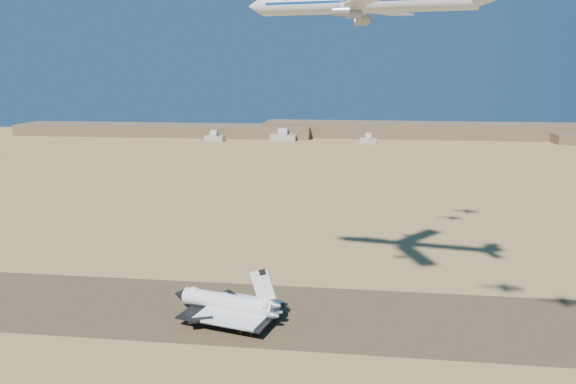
# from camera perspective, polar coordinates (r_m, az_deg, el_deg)

# --- Properties ---
(ground) EXTENTS (1200.00, 1200.00, 0.00)m
(ground) POSITION_cam_1_polar(r_m,az_deg,el_deg) (194.36, -2.61, -12.16)
(ground) COLOR tan
(ground) RESTS_ON ground
(runway) EXTENTS (600.00, 50.00, 0.06)m
(runway) POSITION_cam_1_polar(r_m,az_deg,el_deg) (194.35, -2.61, -12.15)
(runway) COLOR brown
(runway) RESTS_ON ground
(ridgeline) EXTENTS (960.00, 90.00, 18.00)m
(ridgeline) POSITION_cam_1_polar(r_m,az_deg,el_deg) (706.26, 10.17, 6.03)
(ridgeline) COLOR brown
(ridgeline) RESTS_ON ground
(hangars) EXTENTS (200.50, 29.50, 30.00)m
(hangars) POSITION_cam_1_polar(r_m,az_deg,el_deg) (664.05, -0.91, 5.60)
(hangars) COLOR #9D9A8B
(hangars) RESTS_ON ground
(shuttle) EXTENTS (39.27, 30.10, 19.25)m
(shuttle) POSITION_cam_1_polar(r_m,az_deg,el_deg) (188.82, -6.17, -11.26)
(shuttle) COLOR white
(shuttle) RESTS_ON runway
(carrier_747) EXTENTS (78.55, 59.90, 19.49)m
(carrier_747) POSITION_cam_1_polar(r_m,az_deg,el_deg) (182.19, 7.14, 18.53)
(carrier_747) COLOR silver
(crew_a) EXTENTS (0.52, 0.70, 1.73)m
(crew_a) POSITION_cam_1_polar(r_m,az_deg,el_deg) (183.10, -5.35, -13.48)
(crew_a) COLOR #DC460C
(crew_a) RESTS_ON runway
(crew_b) EXTENTS (0.94, 0.91, 1.71)m
(crew_b) POSITION_cam_1_polar(r_m,az_deg,el_deg) (179.65, -4.85, -14.00)
(crew_b) COLOR #DC460C
(crew_b) RESTS_ON runway
(crew_c) EXTENTS (1.03, 1.10, 1.70)m
(crew_c) POSITION_cam_1_polar(r_m,az_deg,el_deg) (178.28, -3.78, -14.20)
(crew_c) COLOR #DC460C
(crew_c) RESTS_ON runway
(chase_jet_d) EXTENTS (14.20, 7.94, 3.56)m
(chase_jet_d) POSITION_cam_1_polar(r_m,az_deg,el_deg) (232.93, 13.88, 17.82)
(chase_jet_d) COLOR silver
(chase_jet_e) EXTENTS (16.36, 9.24, 4.11)m
(chase_jet_e) POSITION_cam_1_polar(r_m,az_deg,el_deg) (250.67, 16.03, 17.49)
(chase_jet_e) COLOR silver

